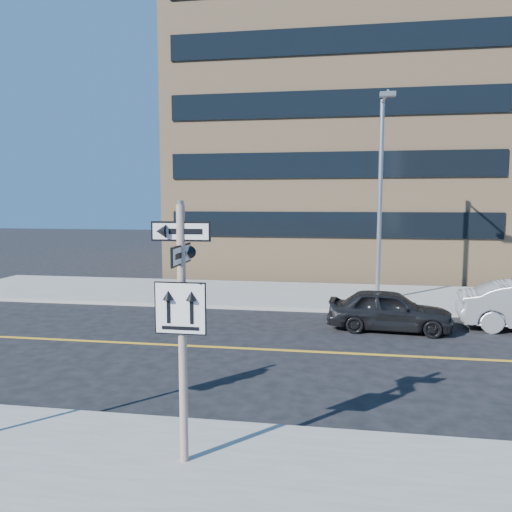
# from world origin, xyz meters

# --- Properties ---
(ground) EXTENTS (120.00, 120.00, 0.00)m
(ground) POSITION_xyz_m (0.00, 0.00, 0.00)
(ground) COLOR black
(ground) RESTS_ON ground
(sign_pole) EXTENTS (0.92, 0.92, 4.06)m
(sign_pole) POSITION_xyz_m (0.00, -2.51, 2.44)
(sign_pole) COLOR silver
(sign_pole) RESTS_ON near_sidewalk
(parked_car_a) EXTENTS (1.89, 4.06, 1.35)m
(parked_car_a) POSITION_xyz_m (4.04, 6.76, 0.67)
(parked_car_a) COLOR black
(parked_car_a) RESTS_ON ground
(streetlight_a) EXTENTS (0.55, 2.25, 8.00)m
(streetlight_a) POSITION_xyz_m (4.00, 10.76, 4.76)
(streetlight_a) COLOR gray
(streetlight_a) RESTS_ON far_sidewalk
(building_brick) EXTENTS (18.00, 18.00, 18.00)m
(building_brick) POSITION_xyz_m (2.00, 25.00, 9.00)
(building_brick) COLOR tan
(building_brick) RESTS_ON ground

